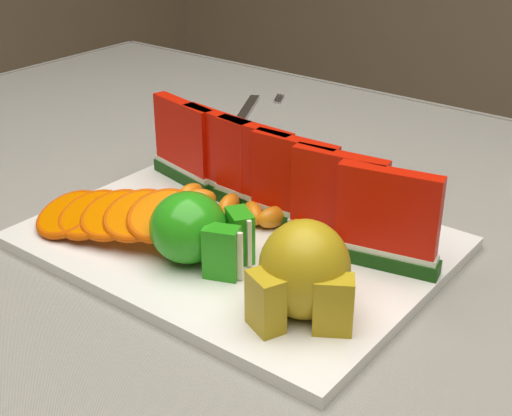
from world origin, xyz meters
TOP-DOWN VIEW (x-y plane):
  - table at (0.00, 0.00)m, footprint 1.40×0.90m
  - tablecloth at (0.00, 0.00)m, footprint 1.53×1.03m
  - platter at (-0.02, -0.04)m, footprint 0.40×0.30m
  - apple_cluster at (-0.02, -0.10)m, footprint 0.10×0.09m
  - pear_cluster at (0.11, -0.11)m, footprint 0.09×0.10m
  - fork at (-0.27, 0.30)m, footprint 0.09×0.19m
  - watermelon_row at (-0.01, 0.01)m, footprint 0.39×0.07m
  - orange_fan_front at (-0.12, -0.12)m, footprint 0.19×0.12m
  - orange_fan_back at (-0.07, 0.07)m, footprint 0.24×0.10m
  - tangerine_segments at (-0.02, -0.02)m, footprint 0.21×0.08m

SIDE VIEW (x-z plane):
  - table at x=0.00m, z-range 0.28..1.03m
  - tablecloth at x=0.00m, z-range 0.62..0.82m
  - fork at x=-0.27m, z-range 0.76..0.76m
  - platter at x=-0.02m, z-range 0.76..0.77m
  - tangerine_segments at x=-0.02m, z-range 0.77..0.79m
  - orange_fan_back at x=-0.07m, z-range 0.77..0.81m
  - orange_fan_front at x=-0.12m, z-range 0.77..0.82m
  - apple_cluster at x=-0.02m, z-range 0.77..0.84m
  - pear_cluster at x=0.11m, z-range 0.77..0.85m
  - watermelon_row at x=-0.01m, z-range 0.77..0.87m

